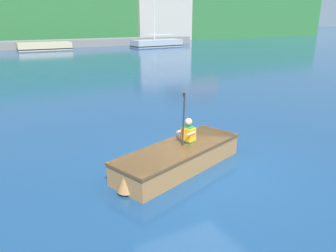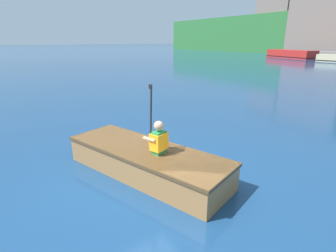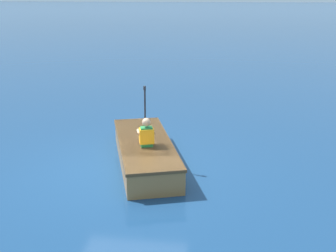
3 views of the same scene
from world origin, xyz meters
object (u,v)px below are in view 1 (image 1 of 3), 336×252
moored_boat_dock_west_inner (45,46)px  moored_boat_dock_center_near (157,43)px  rowboat_foreground (178,157)px  person_paddler (188,132)px

moored_boat_dock_west_inner → moored_boat_dock_center_near: moored_boat_dock_center_near is taller
moored_boat_dock_west_inner → rowboat_foreground: 33.62m
rowboat_foreground → person_paddler: (0.34, 0.11, 0.50)m
moored_boat_dock_west_inner → rowboat_foreground: size_ratio=1.64×
person_paddler → moored_boat_dock_west_inner: bearing=85.5°
rowboat_foreground → person_paddler: size_ratio=2.87×
rowboat_foreground → moored_boat_dock_west_inner: bearing=85.0°
moored_boat_dock_west_inner → person_paddler: person_paddler is taller
moored_boat_dock_center_near → rowboat_foreground: (-15.95, -31.35, -0.12)m
moored_boat_dock_west_inner → rowboat_foreground: bearing=-95.0°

